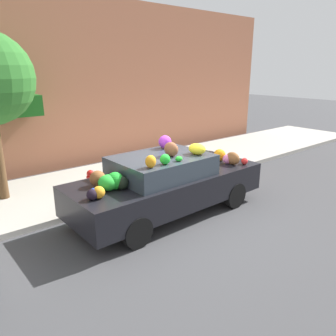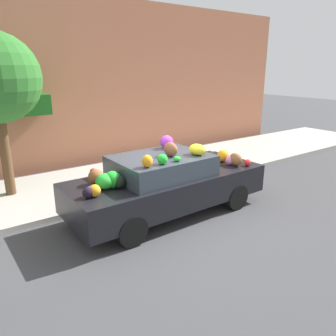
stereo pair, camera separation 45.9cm
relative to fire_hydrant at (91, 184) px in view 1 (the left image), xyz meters
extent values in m
plane|color=#424244|center=(1.05, -1.70, -0.48)|extent=(60.00, 60.00, 0.00)
cube|color=#B2ADA3|center=(1.05, 1.00, -0.41)|extent=(24.00, 3.20, 0.13)
cube|color=#B26B4C|center=(1.05, 3.25, 2.18)|extent=(18.00, 0.30, 5.32)
cylinder|color=red|center=(0.00, 0.00, -0.07)|extent=(0.20, 0.20, 0.55)
sphere|color=red|center=(0.00, 0.00, 0.26)|extent=(0.18, 0.18, 0.18)
cube|color=black|center=(1.05, -1.63, 0.14)|extent=(4.51, 1.75, 0.63)
cube|color=#333D47|center=(0.87, -1.63, 0.67)|extent=(2.04, 1.52, 0.43)
cylinder|color=black|center=(2.43, -0.84, -0.18)|extent=(0.61, 0.19, 0.60)
cylinder|color=black|center=(2.45, -2.39, -0.18)|extent=(0.61, 0.19, 0.60)
cylinder|color=black|center=(-0.35, -0.87, -0.18)|extent=(0.61, 0.19, 0.60)
cylinder|color=black|center=(-0.33, -2.42, -0.18)|extent=(0.61, 0.19, 0.60)
sphere|color=red|center=(2.93, -2.24, 0.53)|extent=(0.18, 0.18, 0.16)
ellipsoid|color=pink|center=(2.30, -1.61, 0.54)|extent=(0.26, 0.25, 0.16)
sphere|color=pink|center=(2.66, -1.94, 0.57)|extent=(0.29, 0.29, 0.23)
sphere|color=green|center=(-0.33, -1.72, 0.62)|extent=(0.44, 0.44, 0.33)
sphere|color=black|center=(-0.24, -1.81, 0.59)|extent=(0.33, 0.33, 0.26)
sphere|color=brown|center=(-0.51, -1.37, 0.61)|extent=(0.42, 0.42, 0.31)
ellipsoid|color=yellow|center=(1.55, -2.01, 1.01)|extent=(0.34, 0.44, 0.24)
ellipsoid|color=black|center=(2.79, -1.06, 0.53)|extent=(0.26, 0.22, 0.15)
ellipsoid|color=blue|center=(2.03, -1.29, 0.60)|extent=(0.32, 0.31, 0.28)
sphere|color=blue|center=(-0.86, -1.91, 0.55)|extent=(0.25, 0.25, 0.20)
sphere|color=orange|center=(-0.79, -1.94, 0.57)|extent=(0.32, 0.32, 0.22)
ellipsoid|color=brown|center=(2.71, -2.06, 0.61)|extent=(0.29, 0.43, 0.30)
ellipsoid|color=green|center=(-0.46, -1.69, 0.61)|extent=(0.44, 0.43, 0.30)
ellipsoid|color=green|center=(0.89, -2.17, 0.94)|extent=(0.16, 0.14, 0.10)
sphere|color=black|center=(2.35, -1.16, 0.56)|extent=(0.29, 0.29, 0.21)
ellipsoid|color=orange|center=(0.19, -2.17, 1.01)|extent=(0.23, 0.22, 0.24)
ellipsoid|color=brown|center=(1.01, -1.78, 1.04)|extent=(0.26, 0.37, 0.31)
sphere|color=white|center=(2.30, -1.16, 0.62)|extent=(0.43, 0.43, 0.33)
sphere|color=orange|center=(2.71, -1.64, 0.60)|extent=(0.33, 0.33, 0.29)
ellipsoid|color=black|center=(2.34, -1.20, 0.62)|extent=(0.43, 0.44, 0.32)
sphere|color=black|center=(-0.92, -1.93, 0.55)|extent=(0.24, 0.24, 0.20)
sphere|color=purple|center=(1.37, -1.14, 1.04)|extent=(0.42, 0.42, 0.30)
sphere|color=green|center=(0.54, -2.16, 0.99)|extent=(0.27, 0.27, 0.20)
camera|label=1|loc=(-3.29, -6.89, 2.68)|focal=35.00mm
camera|label=2|loc=(-2.93, -7.17, 2.68)|focal=35.00mm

